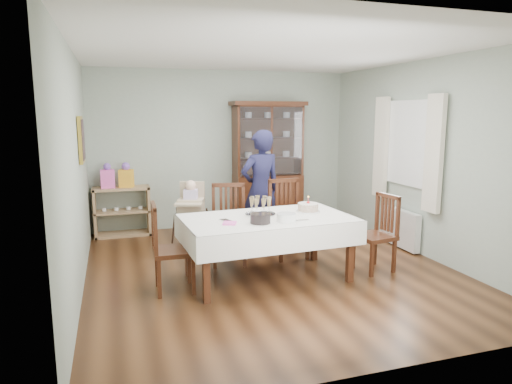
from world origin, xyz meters
name	(u,v)px	position (x,y,z in m)	size (l,w,h in m)	color
floor	(270,269)	(0.00, 0.00, 0.00)	(5.00, 5.00, 0.00)	#593319
room_shell	(257,134)	(0.00, 0.53, 1.70)	(5.00, 5.00, 5.00)	#9EAA99
dining_table	(267,248)	(-0.14, -0.32, 0.38)	(2.06, 1.26, 0.76)	#432010
china_cabinet	(268,162)	(0.75, 2.26, 1.12)	(1.30, 0.48, 2.18)	#432010
sideboard	(122,211)	(-1.75, 2.28, 0.40)	(0.90, 0.38, 0.80)	tan
picture_frame	(81,140)	(-2.22, 0.80, 1.65)	(0.04, 0.48, 0.58)	gold
window	(409,143)	(2.22, 0.30, 1.55)	(0.04, 1.02, 1.22)	white
curtain_left	(434,154)	(2.16, -0.32, 1.45)	(0.07, 0.30, 1.55)	silver
curtain_right	(381,147)	(2.16, 0.92, 1.45)	(0.07, 0.30, 1.55)	silver
radiator	(401,228)	(2.16, 0.30, 0.30)	(0.10, 0.80, 0.55)	white
chair_far_left	(229,240)	(-0.43, 0.40, 0.31)	(0.56, 0.56, 1.05)	#432010
chair_far_right	(288,234)	(0.42, 0.43, 0.32)	(0.49, 0.49, 1.07)	#432010
chair_end_left	(173,265)	(-1.28, -0.36, 0.30)	(0.46, 0.46, 1.00)	#432010
chair_end_right	(375,248)	(1.25, -0.45, 0.29)	(0.50, 0.50, 0.97)	#432010
woman	(261,189)	(0.20, 0.99, 0.87)	(0.64, 0.42, 1.74)	black
high_chair	(192,225)	(-0.84, 0.95, 0.41)	(0.60, 0.60, 1.06)	black
champagne_tray	(260,210)	(-0.19, -0.19, 0.83)	(0.37, 0.37, 0.22)	silver
birthday_cake	(308,208)	(0.44, -0.19, 0.81)	(0.29, 0.29, 0.20)	white
plate_stack_dark	(260,218)	(-0.31, -0.57, 0.81)	(0.23, 0.23, 0.11)	black
plate_stack_white	(286,217)	(-0.01, -0.59, 0.81)	(0.22, 0.22, 0.09)	white
napkin_stack	(230,223)	(-0.65, -0.51, 0.77)	(0.14, 0.14, 0.02)	#FF5DC1
cutlery	(223,220)	(-0.69, -0.34, 0.77)	(0.11, 0.15, 0.01)	silver
cake_knife	(297,220)	(0.12, -0.60, 0.77)	(0.28, 0.03, 0.01)	silver
gift_bag_pink	(108,177)	(-1.95, 2.26, 0.98)	(0.22, 0.14, 0.40)	#FF5DC1
gift_bag_orange	(126,176)	(-1.66, 2.26, 0.98)	(0.25, 0.20, 0.40)	yellow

